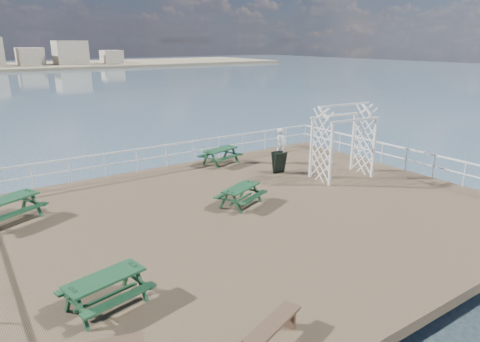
% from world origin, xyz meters
% --- Properties ---
extents(ground, '(18.00, 14.00, 0.30)m').
position_xyz_m(ground, '(0.00, 0.00, -0.15)').
color(ground, brown).
rests_on(ground, ground).
extents(sea_backdrop, '(300.00, 300.00, 9.20)m').
position_xyz_m(sea_backdrop, '(12.54, 134.07, -0.51)').
color(sea_backdrop, '#384B5F').
rests_on(sea_backdrop, ground).
extents(railing, '(17.77, 13.76, 1.10)m').
position_xyz_m(railing, '(-0.07, 2.57, 0.87)').
color(railing, silver).
rests_on(railing, ground).
extents(picnic_table_a, '(2.42, 2.24, 0.94)m').
position_xyz_m(picnic_table_a, '(-7.10, 3.81, 0.60)').
color(picnic_table_a, '#163D23').
rests_on(picnic_table_a, ground).
extents(picnic_table_b, '(2.10, 1.86, 0.86)m').
position_xyz_m(picnic_table_b, '(2.38, 5.80, 0.55)').
color(picnic_table_b, '#163D23').
rests_on(picnic_table_b, ground).
extents(picnic_table_c, '(2.03, 1.87, 0.80)m').
position_xyz_m(picnic_table_c, '(0.12, 0.73, 0.51)').
color(picnic_table_c, '#163D23').
rests_on(picnic_table_c, ground).
extents(picnic_table_d, '(2.01, 1.75, 0.85)m').
position_xyz_m(picnic_table_d, '(-5.91, -2.73, 0.55)').
color(picnic_table_d, '#163D23').
rests_on(picnic_table_d, ground).
extents(flat_bench_near, '(1.64, 0.89, 0.46)m').
position_xyz_m(flat_bench_near, '(-3.56, -5.80, 0.34)').
color(flat_bench_near, brown).
rests_on(flat_bench_near, ground).
extents(trellis_arbor, '(2.73, 1.64, 3.24)m').
position_xyz_m(trellis_arbor, '(5.67, 1.02, 1.44)').
color(trellis_arbor, silver).
rests_on(trellis_arbor, ground).
extents(sandwich_board, '(0.65, 0.51, 0.99)m').
position_xyz_m(sandwich_board, '(3.82, 3.07, 0.48)').
color(sandwich_board, black).
rests_on(sandwich_board, ground).
extents(person, '(0.71, 0.56, 1.73)m').
position_xyz_m(person, '(4.92, 4.31, 0.86)').
color(person, silver).
rests_on(person, ground).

